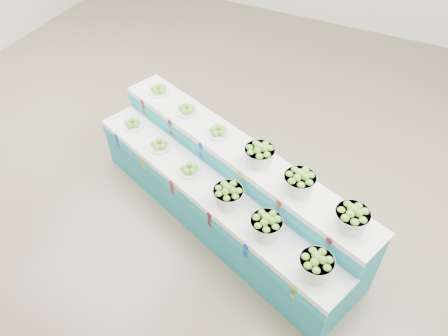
% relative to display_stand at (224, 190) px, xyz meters
% --- Properties ---
extents(ground, '(10.00, 10.00, 0.00)m').
position_rel_display_stand_xyz_m(ground, '(-0.58, 0.60, -0.51)').
color(ground, '#756950').
rests_on(ground, ground).
extents(display_stand, '(3.80, 2.20, 1.02)m').
position_rel_display_stand_xyz_m(display_stand, '(0.00, 0.00, 0.00)').
color(display_stand, teal).
rests_on(display_stand, ground).
extents(plate_lower_left, '(0.34, 0.34, 0.11)m').
position_rel_display_stand_xyz_m(plate_lower_left, '(-1.46, 0.31, 0.26)').
color(plate_lower_left, white).
rests_on(plate_lower_left, display_stand).
extents(plate_lower_mid, '(0.34, 0.34, 0.11)m').
position_rel_display_stand_xyz_m(plate_lower_mid, '(-0.93, 0.11, 0.26)').
color(plate_lower_mid, white).
rests_on(plate_lower_mid, display_stand).
extents(plate_lower_right, '(0.34, 0.34, 0.11)m').
position_rel_display_stand_xyz_m(plate_lower_right, '(-0.40, -0.09, 0.26)').
color(plate_lower_right, white).
rests_on(plate_lower_right, display_stand).
extents(basket_lower_left, '(0.43, 0.43, 0.24)m').
position_rel_display_stand_xyz_m(basket_lower_left, '(0.21, -0.32, 0.33)').
color(basket_lower_left, silver).
rests_on(basket_lower_left, display_stand).
extents(basket_lower_mid, '(0.43, 0.43, 0.24)m').
position_rel_display_stand_xyz_m(basket_lower_mid, '(0.72, -0.52, 0.33)').
color(basket_lower_mid, silver).
rests_on(basket_lower_mid, display_stand).
extents(basket_lower_right, '(0.43, 0.43, 0.24)m').
position_rel_display_stand_xyz_m(basket_lower_right, '(1.31, -0.74, 0.33)').
color(basket_lower_right, silver).
rests_on(basket_lower_right, display_stand).
extents(plate_upper_left, '(0.34, 0.34, 0.11)m').
position_rel_display_stand_xyz_m(plate_upper_left, '(-1.29, 0.73, 0.56)').
color(plate_upper_left, white).
rests_on(plate_upper_left, display_stand).
extents(plate_upper_mid, '(0.34, 0.34, 0.11)m').
position_rel_display_stand_xyz_m(plate_upper_mid, '(-0.77, 0.54, 0.56)').
color(plate_upper_mid, white).
rests_on(plate_upper_mid, display_stand).
extents(plate_upper_right, '(0.34, 0.34, 0.11)m').
position_rel_display_stand_xyz_m(plate_upper_right, '(-0.24, 0.33, 0.56)').
color(plate_upper_right, white).
rests_on(plate_upper_right, display_stand).
extents(basket_upper_left, '(0.43, 0.43, 0.24)m').
position_rel_display_stand_xyz_m(basket_upper_left, '(0.37, 0.10, 0.63)').
color(basket_upper_left, silver).
rests_on(basket_upper_left, display_stand).
extents(basket_upper_mid, '(0.43, 0.43, 0.24)m').
position_rel_display_stand_xyz_m(basket_upper_mid, '(0.89, -0.09, 0.63)').
color(basket_upper_mid, silver).
rests_on(basket_upper_mid, display_stand).
extents(basket_upper_right, '(0.43, 0.43, 0.24)m').
position_rel_display_stand_xyz_m(basket_upper_right, '(1.48, -0.31, 0.63)').
color(basket_upper_right, silver).
rests_on(basket_upper_right, display_stand).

